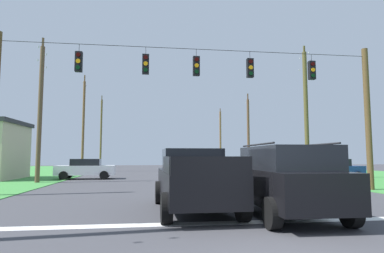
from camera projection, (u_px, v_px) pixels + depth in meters
stop_bar_stripe at (242, 222)px, 8.42m from camera, size 15.57×0.45×0.01m
lane_dash_0 at (203, 195)px, 14.35m from camera, size 2.50×0.15×0.01m
lane_dash_1 at (184, 182)px, 22.03m from camera, size 2.50×0.15×0.01m
lane_dash_2 at (175, 175)px, 29.58m from camera, size 2.50×0.15×0.01m
lane_dash_3 at (170, 172)px, 36.62m from camera, size 2.50×0.15×0.01m
lane_dash_4 at (166, 169)px, 44.69m from camera, size 2.50×0.15×0.01m
overhead_signal_span at (196, 104)px, 15.70m from camera, size 18.29×0.31×7.33m
pickup_truck at (194, 180)px, 10.34m from camera, size 2.35×5.43×1.95m
suv_black at (285, 179)px, 9.34m from camera, size 2.29×4.84×2.05m
distant_car_crossing_white at (86, 169)px, 24.69m from camera, size 4.37×2.17×1.52m
distant_car_oncoming at (332, 169)px, 23.71m from camera, size 4.44×2.30×1.52m
distant_car_far_parked at (240, 166)px, 29.99m from camera, size 4.41×2.25×1.52m
utility_pole_mid_right at (306, 112)px, 25.09m from camera, size 0.33×1.89×10.33m
utility_pole_far_right at (248, 134)px, 39.02m from camera, size 0.30×1.87×9.27m
utility_pole_near_left at (220, 137)px, 55.17m from camera, size 0.31×1.87×9.86m
utility_pole_far_left at (40, 109)px, 21.49m from camera, size 0.29×1.82×9.64m
utility_pole_distant_right at (83, 124)px, 36.72m from camera, size 0.27×1.89×10.94m
utility_pole_distant_left at (101, 131)px, 51.86m from camera, size 0.30×1.89×11.45m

